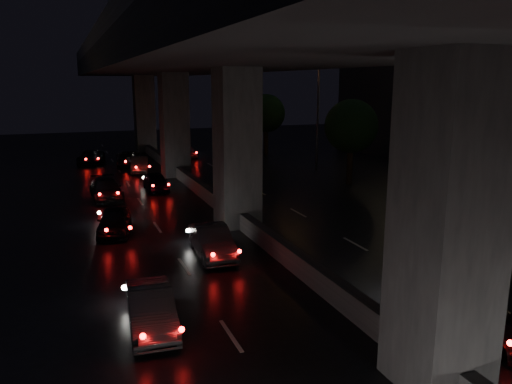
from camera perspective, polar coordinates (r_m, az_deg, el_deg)
ground at (r=21.69m, az=2.22°, el=-7.17°), size 120.00×120.00×0.00m
viaduct at (r=25.12m, az=-2.28°, el=14.87°), size 12.00×80.00×10.50m
median_barrier at (r=26.01m, az=-2.13°, el=-2.83°), size 0.45×70.00×0.85m
building_right_far at (r=52.30m, az=21.58°, el=11.85°), size 12.00×22.00×15.00m
tree_c at (r=36.34m, az=10.84°, el=7.37°), size 3.80×3.80×6.12m
tree_d at (r=50.60m, az=1.16°, el=8.96°), size 3.80×3.80×6.12m
streetlight_far at (r=41.44m, az=6.45°, el=10.13°), size 2.52×0.44×9.00m
car_3 at (r=16.37m, az=23.24°, el=-12.56°), size 2.56×4.65×1.27m
car_4 at (r=15.73m, az=-11.91°, el=-12.87°), size 1.57×3.85×1.24m
car_5 at (r=21.38m, az=-5.00°, el=-5.66°), size 1.62×4.02×1.30m
car_6 at (r=25.41m, az=-15.89°, el=-3.20°), size 2.17×3.93×1.27m
car_7 at (r=32.97m, az=-16.75°, el=0.29°), size 1.93×4.43×1.27m
car_8 at (r=34.82m, az=-11.37°, el=1.16°), size 1.49×3.60×1.22m
car_9 at (r=42.19m, az=-13.18°, el=3.05°), size 1.93×3.95×1.25m
car_10 at (r=45.19m, az=-14.28°, el=3.64°), size 2.63×4.92×1.31m
car_11 at (r=47.76m, az=-18.35°, el=3.80°), size 2.84×4.76×1.24m
car_12 at (r=49.73m, az=-7.84°, el=4.59°), size 1.62×3.48×1.15m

